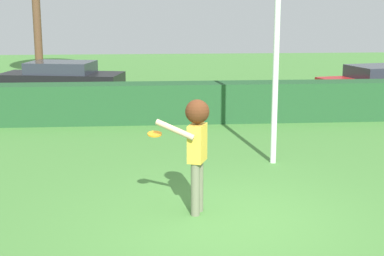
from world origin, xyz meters
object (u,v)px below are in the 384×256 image
Objects in this scene: frisbee at (155,134)px; parked_car_red at (384,83)px; person at (197,140)px; parked_car_black at (61,78)px.

frisbee is 12.27m from parked_car_red.
person is 0.66m from frisbee.
person is 8.09× the size of frisbee.
frisbee is 0.05× the size of parked_car_black.
person is at bearing -126.13° from parked_car_red.
parked_car_red is (7.07, 9.68, -0.49)m from person.
parked_car_black is 11.01m from parked_car_red.
frisbee is (-0.64, 0.15, 0.07)m from person.
parked_car_red is (10.80, -2.16, 0.00)m from parked_car_black.
frisbee is 12.10m from parked_car_black.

